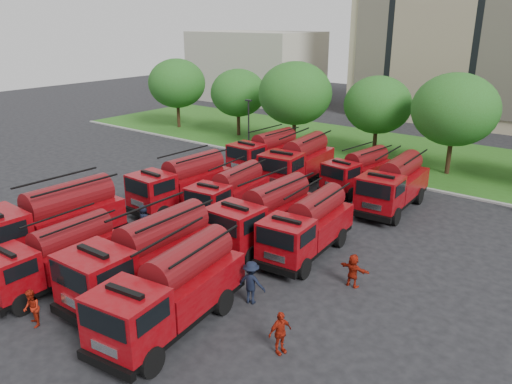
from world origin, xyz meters
TOP-DOWN VIEW (x-y plane):
  - ground at (0.00, 0.00)m, footprint 140.00×140.00m
  - lawn at (0.00, 26.00)m, footprint 70.00×16.00m
  - curb at (0.00, 17.90)m, footprint 70.00×0.30m
  - apartment_building at (2.00, 47.94)m, footprint 30.00×14.18m
  - side_building at (-30.00, 44.00)m, footprint 18.00×12.00m
  - tree_0 at (-24.00, 22.00)m, footprint 6.30×6.30m
  - tree_1 at (-16.00, 23.00)m, footprint 5.71×5.71m
  - tree_2 at (-8.00, 21.50)m, footprint 6.72×6.72m
  - tree_3 at (-1.00, 24.00)m, footprint 5.88×5.88m
  - tree_4 at (6.00, 22.50)m, footprint 6.55×6.55m
  - lamp_post_0 at (-10.00, 17.20)m, footprint 0.60×0.25m
  - fire_truck_0 at (-5.91, -4.59)m, footprint 3.16×8.09m
  - fire_truck_1 at (-2.71, -6.29)m, footprint 2.52×6.50m
  - fire_truck_2 at (1.09, -4.16)m, footprint 3.03×7.82m
  - fire_truck_3 at (4.09, -5.33)m, footprint 3.44×7.57m
  - fire_truck_4 at (-5.55, 4.55)m, footprint 2.92×7.37m
  - fire_truck_5 at (-2.11, 5.34)m, footprint 2.92×6.70m
  - fire_truck_6 at (2.13, 3.36)m, footprint 2.77×7.37m
  - fire_truck_7 at (4.74, 3.67)m, footprint 2.96×7.04m
  - fire_truck_8 at (-6.06, 14.44)m, footprint 2.85×7.10m
  - fire_truck_9 at (-2.11, 13.18)m, footprint 3.38×7.85m
  - fire_truck_10 at (2.04, 14.76)m, footprint 3.02×6.58m
  - fire_truck_11 at (5.57, 12.76)m, footprint 2.97×7.40m
  - firefighter_0 at (0.94, -7.11)m, footprint 0.61×0.48m
  - firefighter_1 at (-0.46, -8.74)m, footprint 0.88×0.68m
  - firefighter_2 at (8.41, -4.02)m, footprint 0.86×1.14m
  - firefighter_3 at (5.41, -1.95)m, footprint 1.40×0.95m
  - firefighter_4 at (-4.04, 0.06)m, footprint 1.04×0.97m
  - firefighter_5 at (8.25, 2.05)m, footprint 1.54×0.73m

SIDE VIEW (x-z plane):
  - ground at x=0.00m, z-range 0.00..0.00m
  - firefighter_0 at x=0.94m, z-range -0.77..0.77m
  - firefighter_1 at x=-0.46m, z-range -0.81..0.81m
  - firefighter_2 at x=8.41m, z-range -0.86..0.86m
  - firefighter_3 at x=5.41m, z-range -0.99..0.99m
  - firefighter_4 at x=-4.04m, z-range -0.89..0.89m
  - firefighter_5 at x=8.25m, z-range -0.81..0.81m
  - lawn at x=0.00m, z-range 0.00..0.12m
  - curb at x=0.00m, z-range 0.00..0.14m
  - fire_truck_10 at x=2.04m, z-range 0.01..2.90m
  - fire_truck_1 at x=-2.71m, z-range 0.01..2.94m
  - fire_truck_5 at x=-2.11m, z-range 0.01..2.97m
  - fire_truck_7 at x=4.74m, z-range 0.01..3.13m
  - fire_truck_8 at x=-6.06m, z-range 0.01..3.19m
  - fire_truck_4 at x=-5.55m, z-range 0.01..3.32m
  - fire_truck_11 at x=5.57m, z-range 0.01..3.32m
  - fire_truck_3 at x=4.09m, z-range 0.01..3.34m
  - fire_truck_6 at x=2.13m, z-range 0.01..3.35m
  - fire_truck_9 at x=-2.11m, z-range 0.01..3.49m
  - fire_truck_2 at x=1.09m, z-range 0.01..3.53m
  - fire_truck_0 at x=-5.91m, z-range 0.01..3.65m
  - lamp_post_0 at x=-10.00m, z-range 0.34..5.45m
  - tree_1 at x=-16.00m, z-range 1.06..8.04m
  - tree_3 at x=-1.00m, z-range 1.09..8.28m
  - side_building at x=-30.00m, z-range 0.00..10.00m
  - tree_0 at x=-24.00m, z-range 1.17..8.87m
  - tree_4 at x=6.00m, z-range 1.21..9.23m
  - tree_2 at x=-8.00m, z-range 1.25..9.46m
  - apartment_building at x=2.00m, z-range 0.00..25.00m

